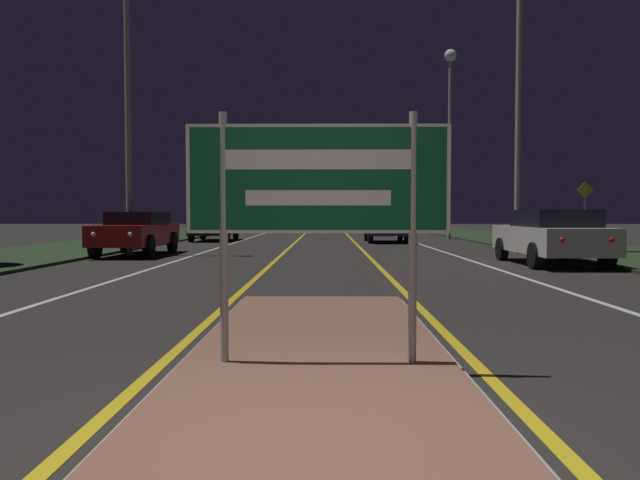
{
  "coord_description": "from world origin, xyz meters",
  "views": [
    {
      "loc": [
        0.07,
        -3.3,
        1.34
      ],
      "look_at": [
        0.0,
        3.37,
        1.06
      ],
      "focal_mm": 35.0,
      "sensor_mm": 36.0,
      "label": 1
    }
  ],
  "objects_px": {
    "highway_sign": "(318,188)",
    "streetlight_left_near": "(127,70)",
    "car_receding_0": "(551,235)",
    "car_approaching_0": "(137,232)",
    "warning_sign": "(585,208)",
    "car_approaching_1": "(215,226)",
    "streetlight_right_near": "(519,48)",
    "car_receding_1": "(386,225)",
    "streetlight_right_far": "(450,106)"
  },
  "relations": [
    {
      "from": "warning_sign",
      "to": "car_receding_1",
      "type": "bearing_deg",
      "value": 137.18
    },
    {
      "from": "streetlight_right_far",
      "to": "car_receding_0",
      "type": "bearing_deg",
      "value": -91.97
    },
    {
      "from": "car_approaching_1",
      "to": "warning_sign",
      "type": "height_order",
      "value": "warning_sign"
    },
    {
      "from": "highway_sign",
      "to": "streetlight_left_near",
      "type": "relative_size",
      "value": 0.22
    },
    {
      "from": "highway_sign",
      "to": "car_approaching_1",
      "type": "distance_m",
      "value": 26.57
    },
    {
      "from": "car_approaching_0",
      "to": "warning_sign",
      "type": "distance_m",
      "value": 16.04
    },
    {
      "from": "highway_sign",
      "to": "car_approaching_0",
      "type": "bearing_deg",
      "value": 112.14
    },
    {
      "from": "car_receding_0",
      "to": "car_receding_1",
      "type": "height_order",
      "value": "car_receding_1"
    },
    {
      "from": "streetlight_right_far",
      "to": "warning_sign",
      "type": "relative_size",
      "value": 4.08
    },
    {
      "from": "streetlight_right_far",
      "to": "streetlight_left_near",
      "type": "bearing_deg",
      "value": -134.68
    },
    {
      "from": "highway_sign",
      "to": "car_receding_1",
      "type": "xyz_separation_m",
      "value": [
        2.89,
        24.28,
        -0.74
      ]
    },
    {
      "from": "streetlight_right_far",
      "to": "car_approaching_1",
      "type": "height_order",
      "value": "streetlight_right_far"
    },
    {
      "from": "car_receding_1",
      "to": "streetlight_right_far",
      "type": "bearing_deg",
      "value": 44.43
    },
    {
      "from": "car_approaching_1",
      "to": "streetlight_right_far",
      "type": "bearing_deg",
      "value": 8.98
    },
    {
      "from": "highway_sign",
      "to": "car_receding_1",
      "type": "relative_size",
      "value": 0.5
    },
    {
      "from": "streetlight_left_near",
      "to": "car_approaching_1",
      "type": "height_order",
      "value": "streetlight_left_near"
    },
    {
      "from": "streetlight_left_near",
      "to": "warning_sign",
      "type": "bearing_deg",
      "value": 11.16
    },
    {
      "from": "highway_sign",
      "to": "car_approaching_1",
      "type": "bearing_deg",
      "value": 102.03
    },
    {
      "from": "streetlight_left_near",
      "to": "streetlight_right_far",
      "type": "xyz_separation_m",
      "value": [
        12.86,
        13.01,
        1.04
      ]
    },
    {
      "from": "streetlight_right_near",
      "to": "car_approaching_0",
      "type": "bearing_deg",
      "value": -174.95
    },
    {
      "from": "car_receding_1",
      "to": "car_approaching_0",
      "type": "bearing_deg",
      "value": -133.89
    },
    {
      "from": "car_approaching_1",
      "to": "warning_sign",
      "type": "bearing_deg",
      "value": -27.64
    },
    {
      "from": "highway_sign",
      "to": "car_receding_0",
      "type": "bearing_deg",
      "value": 62.07
    },
    {
      "from": "streetlight_left_near",
      "to": "car_approaching_0",
      "type": "relative_size",
      "value": 2.12
    },
    {
      "from": "car_approaching_0",
      "to": "car_approaching_1",
      "type": "height_order",
      "value": "car_approaching_0"
    },
    {
      "from": "car_approaching_0",
      "to": "car_receding_0",
      "type": "bearing_deg",
      "value": -16.87
    },
    {
      "from": "streetlight_right_near",
      "to": "streetlight_right_far",
      "type": "height_order",
      "value": "streetlight_right_far"
    },
    {
      "from": "car_receding_1",
      "to": "car_approaching_1",
      "type": "relative_size",
      "value": 0.94
    },
    {
      "from": "car_approaching_0",
      "to": "car_receding_1",
      "type": "bearing_deg",
      "value": 46.11
    },
    {
      "from": "streetlight_left_near",
      "to": "car_receding_1",
      "type": "distance_m",
      "value": 14.12
    },
    {
      "from": "warning_sign",
      "to": "streetlight_right_near",
      "type": "bearing_deg",
      "value": -147.92
    },
    {
      "from": "car_approaching_1",
      "to": "car_approaching_0",
      "type": "bearing_deg",
      "value": -92.85
    },
    {
      "from": "highway_sign",
      "to": "car_approaching_1",
      "type": "height_order",
      "value": "highway_sign"
    },
    {
      "from": "car_receding_0",
      "to": "streetlight_right_near",
      "type": "bearing_deg",
      "value": 83.5
    },
    {
      "from": "streetlight_right_far",
      "to": "car_receding_1",
      "type": "bearing_deg",
      "value": -135.57
    },
    {
      "from": "highway_sign",
      "to": "streetlight_right_far",
      "type": "bearing_deg",
      "value": 76.76
    },
    {
      "from": "warning_sign",
      "to": "car_receding_0",
      "type": "bearing_deg",
      "value": -118.51
    },
    {
      "from": "highway_sign",
      "to": "streetlight_right_near",
      "type": "bearing_deg",
      "value": 67.88
    },
    {
      "from": "highway_sign",
      "to": "car_approaching_1",
      "type": "xyz_separation_m",
      "value": [
        -5.54,
        25.97,
        -0.83
      ]
    },
    {
      "from": "warning_sign",
      "to": "streetlight_right_far",
      "type": "bearing_deg",
      "value": 107.36
    },
    {
      "from": "streetlight_right_near",
      "to": "car_receding_1",
      "type": "relative_size",
      "value": 2.3
    },
    {
      "from": "car_receding_0",
      "to": "car_approaching_1",
      "type": "bearing_deg",
      "value": 128.14
    },
    {
      "from": "car_receding_0",
      "to": "car_approaching_1",
      "type": "xyz_separation_m",
      "value": [
        -11.53,
        14.68,
        -0.06
      ]
    },
    {
      "from": "car_receding_0",
      "to": "warning_sign",
      "type": "bearing_deg",
      "value": 61.49
    },
    {
      "from": "streetlight_right_far",
      "to": "car_approaching_1",
      "type": "xyz_separation_m",
      "value": [
        -12.1,
        -1.91,
        -6.27
      ]
    },
    {
      "from": "highway_sign",
      "to": "car_approaching_1",
      "type": "relative_size",
      "value": 0.47
    },
    {
      "from": "warning_sign",
      "to": "car_approaching_0",
      "type": "bearing_deg",
      "value": -168.98
    },
    {
      "from": "streetlight_right_far",
      "to": "car_receding_1",
      "type": "relative_size",
      "value": 2.3
    },
    {
      "from": "car_receding_1",
      "to": "car_approaching_1",
      "type": "distance_m",
      "value": 8.59
    },
    {
      "from": "highway_sign",
      "to": "streetlight_right_far",
      "type": "relative_size",
      "value": 0.22
    }
  ]
}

